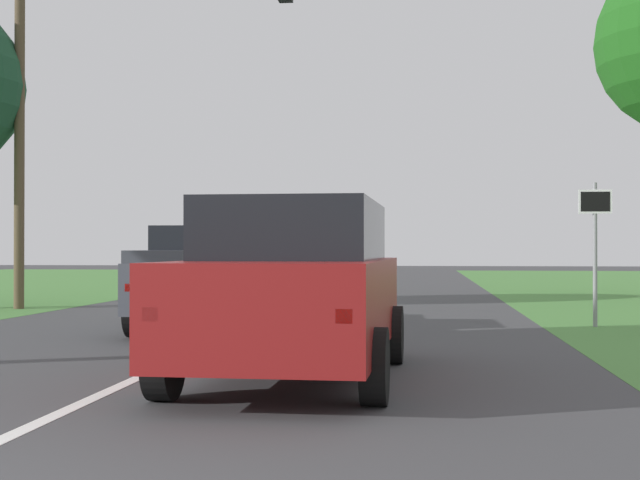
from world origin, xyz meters
The scene contains 5 objects.
ground_plane centered at (0.00, 9.37, 0.00)m, with size 120.00×120.00×0.00m, color #424244.
red_suv_near centered at (1.74, 5.78, 1.03)m, with size 2.32×4.88×1.96m.
pickup_truck_lead centered at (-0.59, 11.49, 0.94)m, with size 2.35×5.09×1.82m.
traffic_light centered at (-4.69, 16.23, 5.68)m, with size 7.25×0.40×8.73m.
keep_moving_sign centered at (6.28, 12.80, 1.69)m, with size 0.60×0.09×2.65m.
Camera 1 is at (3.14, -3.93, 1.44)m, focal length 49.89 mm.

